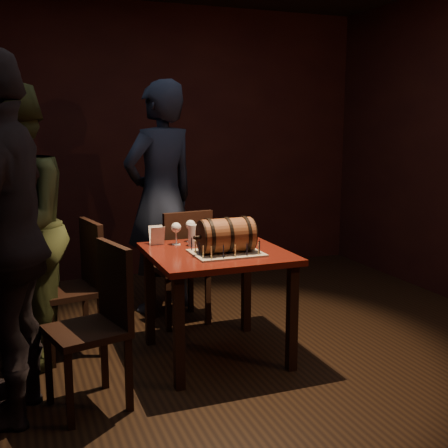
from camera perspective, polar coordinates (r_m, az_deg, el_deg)
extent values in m
plane|color=black|center=(3.86, -0.56, -14.21)|extent=(5.00, 5.00, 0.00)
cube|color=black|center=(5.93, -9.05, 8.18)|extent=(5.00, 0.04, 2.80)
cube|color=#46100B|center=(3.78, -0.76, -3.03)|extent=(0.90, 0.90, 0.04)
cube|color=black|center=(3.43, -4.61, -11.01)|extent=(0.06, 0.06, 0.71)
cube|color=black|center=(3.70, 6.93, -9.46)|extent=(0.06, 0.06, 0.71)
cube|color=black|center=(4.12, -7.59, -7.38)|extent=(0.06, 0.06, 0.71)
cube|color=black|center=(4.35, 2.26, -6.37)|extent=(0.06, 0.06, 0.71)
cube|color=#9E9480|center=(3.68, 0.24, -2.96)|extent=(0.45, 0.35, 0.01)
cylinder|color=brown|center=(3.66, 0.24, -1.16)|extent=(0.34, 0.22, 0.22)
cylinder|color=black|center=(3.61, -1.60, -1.30)|extent=(0.02, 0.24, 0.24)
cylinder|color=black|center=(3.66, 0.24, -1.16)|extent=(0.02, 0.24, 0.24)
cylinder|color=black|center=(3.70, 2.04, -1.03)|extent=(0.02, 0.24, 0.24)
cylinder|color=black|center=(3.60, -2.32, -1.35)|extent=(0.01, 0.22, 0.22)
cylinder|color=black|center=(3.72, 2.72, -0.97)|extent=(0.01, 0.22, 0.22)
cylinder|color=black|center=(3.59, -2.64, -1.37)|extent=(0.04, 0.02, 0.02)
sphere|color=black|center=(3.59, -2.94, -1.40)|extent=(0.03, 0.03, 0.03)
cylinder|color=#F4E092|center=(3.49, -1.29, -2.94)|extent=(0.01, 0.01, 0.08)
cylinder|color=black|center=(3.48, -1.29, -2.21)|extent=(0.00, 0.00, 0.01)
cylinder|color=black|center=(3.51, -0.06, -2.83)|extent=(0.01, 0.01, 0.08)
cylinder|color=black|center=(3.50, -0.06, -2.12)|extent=(0.00, 0.00, 0.01)
cylinder|color=#F4E092|center=(3.54, 1.15, -2.73)|extent=(0.01, 0.01, 0.08)
cylinder|color=black|center=(3.53, 1.16, -2.02)|extent=(0.00, 0.00, 0.01)
cylinder|color=black|center=(3.57, 2.35, -2.63)|extent=(0.01, 0.01, 0.08)
cylinder|color=black|center=(3.56, 2.35, -1.92)|extent=(0.00, 0.00, 0.01)
cylinder|color=#F4E092|center=(3.60, 3.52, -2.52)|extent=(0.01, 0.01, 0.08)
cylinder|color=black|center=(3.59, 3.53, -1.82)|extent=(0.00, 0.00, 0.01)
cylinder|color=black|center=(3.66, 3.63, -2.33)|extent=(0.01, 0.01, 0.08)
cylinder|color=black|center=(3.65, 3.63, -1.64)|extent=(0.00, 0.00, 0.01)
cylinder|color=#F4E092|center=(3.73, 3.12, -2.08)|extent=(0.01, 0.01, 0.08)
cylinder|color=black|center=(3.72, 3.13, -1.40)|extent=(0.00, 0.00, 0.01)
cylinder|color=black|center=(3.80, 2.63, -1.84)|extent=(0.01, 0.01, 0.08)
cylinder|color=black|center=(3.79, 2.64, -1.18)|extent=(0.00, 0.00, 0.01)
cylinder|color=#F4E092|center=(3.87, 2.16, -1.61)|extent=(0.01, 0.01, 0.08)
cylinder|color=black|center=(3.86, 2.17, -0.96)|extent=(0.00, 0.00, 0.01)
cylinder|color=black|center=(3.84, 1.06, -1.70)|extent=(0.01, 0.01, 0.08)
cylinder|color=black|center=(3.83, 1.07, -1.04)|extent=(0.00, 0.00, 0.01)
cylinder|color=#F4E092|center=(3.81, -0.05, -1.79)|extent=(0.01, 0.01, 0.08)
cylinder|color=black|center=(3.81, -0.05, -1.12)|extent=(0.00, 0.00, 0.01)
cylinder|color=black|center=(3.79, -1.18, -1.87)|extent=(0.01, 0.01, 0.08)
cylinder|color=black|center=(3.78, -1.19, -1.21)|extent=(0.00, 0.00, 0.01)
cylinder|color=#F4E092|center=(3.76, -2.33, -1.96)|extent=(0.01, 0.01, 0.08)
cylinder|color=black|center=(3.75, -2.34, -1.29)|extent=(0.00, 0.00, 0.01)
cylinder|color=black|center=(3.73, -3.30, -2.07)|extent=(0.01, 0.01, 0.08)
cylinder|color=black|center=(3.72, -3.31, -1.39)|extent=(0.00, 0.00, 0.01)
cylinder|color=#F4E092|center=(3.66, -2.93, -2.32)|extent=(0.01, 0.01, 0.08)
cylinder|color=black|center=(3.65, -2.93, -1.63)|extent=(0.00, 0.00, 0.01)
cylinder|color=black|center=(3.58, -2.53, -2.58)|extent=(0.01, 0.01, 0.08)
cylinder|color=black|center=(3.57, -2.54, -1.88)|extent=(0.00, 0.00, 0.01)
cylinder|color=#F4E092|center=(3.51, -2.12, -2.85)|extent=(0.01, 0.01, 0.08)
cylinder|color=black|center=(3.50, -2.13, -2.13)|extent=(0.00, 0.00, 0.01)
cylinder|color=silver|center=(3.97, -4.86, -2.09)|extent=(0.06, 0.06, 0.01)
cylinder|color=silver|center=(3.96, -4.87, -1.42)|extent=(0.01, 0.01, 0.09)
sphere|color=silver|center=(3.94, -4.89, -0.35)|extent=(0.07, 0.07, 0.07)
sphere|color=#591114|center=(3.94, -4.89, -0.45)|extent=(0.05, 0.05, 0.05)
cylinder|color=silver|center=(4.06, -3.40, -1.79)|extent=(0.06, 0.06, 0.01)
cylinder|color=silver|center=(4.05, -3.40, -1.14)|extent=(0.01, 0.01, 0.09)
sphere|color=silver|center=(4.03, -3.41, -0.09)|extent=(0.07, 0.07, 0.07)
cylinder|color=silver|center=(4.08, -0.57, -1.70)|extent=(0.06, 0.06, 0.01)
cylinder|color=silver|center=(4.07, -0.57, -1.05)|extent=(0.01, 0.01, 0.09)
sphere|color=silver|center=(4.06, -0.57, -0.01)|extent=(0.07, 0.07, 0.07)
sphere|color=#BF594C|center=(4.06, -0.57, -0.11)|extent=(0.05, 0.05, 0.05)
cylinder|color=silver|center=(3.91, -3.15, -1.16)|extent=(0.07, 0.07, 0.15)
cylinder|color=#9E5414|center=(3.91, -3.14, -1.40)|extent=(0.06, 0.06, 0.11)
cylinder|color=white|center=(3.90, -3.15, -0.45)|extent=(0.06, 0.06, 0.02)
cube|color=black|center=(4.54, -4.53, -4.44)|extent=(0.44, 0.44, 0.04)
cube|color=black|center=(4.82, -3.41, -6.46)|extent=(0.04, 0.04, 0.43)
cube|color=black|center=(4.70, -7.23, -6.97)|extent=(0.04, 0.04, 0.43)
cube|color=black|center=(4.52, -1.64, -7.57)|extent=(0.04, 0.04, 0.43)
cube|color=black|center=(4.39, -5.68, -8.15)|extent=(0.04, 0.04, 0.43)
cube|color=black|center=(4.32, -3.65, -1.77)|extent=(0.40, 0.09, 0.46)
cube|color=black|center=(4.04, -15.57, -6.63)|extent=(0.47, 0.47, 0.04)
cube|color=black|center=(4.23, -18.31, -9.36)|extent=(0.04, 0.04, 0.43)
cube|color=black|center=(3.92, -17.12, -10.87)|extent=(0.04, 0.04, 0.43)
cube|color=black|center=(4.31, -13.87, -8.76)|extent=(0.04, 0.04, 0.43)
cube|color=black|center=(4.01, -12.35, -10.17)|extent=(0.04, 0.04, 0.43)
cube|color=black|center=(4.03, -13.28, -2.90)|extent=(0.12, 0.40, 0.46)
cube|color=black|center=(3.27, -13.81, -10.56)|extent=(0.49, 0.49, 0.04)
cube|color=black|center=(3.46, -17.40, -13.78)|extent=(0.04, 0.04, 0.43)
cube|color=black|center=(3.16, -15.43, -16.01)|extent=(0.04, 0.04, 0.43)
cube|color=black|center=(3.56, -12.06, -12.80)|extent=(0.04, 0.04, 0.43)
cube|color=black|center=(3.28, -9.65, -14.82)|extent=(0.04, 0.04, 0.43)
cube|color=black|center=(3.26, -11.04, -5.91)|extent=(0.14, 0.40, 0.46)
imported|color=#181F31|center=(4.75, -6.43, 2.63)|extent=(0.84, 0.71, 1.95)
imported|color=#343D1E|center=(3.82, -20.75, -0.49)|extent=(0.79, 0.97, 1.86)
imported|color=black|center=(3.18, -21.40, -1.50)|extent=(0.80, 1.25, 1.98)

